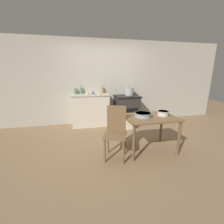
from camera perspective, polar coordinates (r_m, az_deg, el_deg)
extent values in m
plane|color=#896B4C|center=(3.59, 1.36, -11.16)|extent=(14.00, 14.00, 0.00)
cube|color=#B2AD9E|center=(4.80, -3.16, 11.14)|extent=(8.00, 0.07, 2.55)
cube|color=beige|center=(4.58, -8.19, 0.56)|extent=(1.09, 0.51, 0.92)
cube|color=#B6AD9C|center=(4.49, -8.40, 6.47)|extent=(1.12, 0.54, 0.03)
cube|color=#2D2B28|center=(4.76, 5.54, 0.69)|extent=(0.70, 0.60, 0.85)
cube|color=black|center=(4.67, 5.67, 5.99)|extent=(0.74, 0.64, 0.04)
cube|color=black|center=(4.49, 6.73, -0.86)|extent=(0.49, 0.01, 0.36)
cube|color=brown|center=(3.07, 14.41, -1.99)|extent=(1.01, 0.74, 0.03)
cylinder|color=brown|center=(2.75, 8.31, -11.78)|extent=(0.06, 0.06, 0.69)
cylinder|color=brown|center=(3.17, 24.12, -9.30)|extent=(0.06, 0.06, 0.69)
cylinder|color=brown|center=(3.31, 4.36, -7.01)|extent=(0.06, 0.06, 0.69)
cylinder|color=brown|center=(3.66, 18.19, -5.55)|extent=(0.06, 0.06, 0.69)
cube|color=brown|center=(2.76, 1.20, -8.89)|extent=(0.52, 0.52, 0.03)
cube|color=brown|center=(2.84, 1.70, -2.52)|extent=(0.35, 0.16, 0.50)
cylinder|color=brown|center=(2.74, -2.81, -14.59)|extent=(0.04, 0.04, 0.44)
cylinder|color=brown|center=(2.71, 4.31, -15.06)|extent=(0.04, 0.04, 0.44)
cylinder|color=brown|center=(3.03, -1.58, -11.60)|extent=(0.04, 0.04, 0.44)
cylinder|color=brown|center=(3.00, 4.79, -11.97)|extent=(0.04, 0.04, 0.44)
cube|color=beige|center=(4.36, 6.90, -3.70)|extent=(0.27, 0.19, 0.40)
cylinder|color=#A8A8AD|center=(4.76, 6.61, 7.67)|extent=(0.27, 0.27, 0.21)
cylinder|color=#A8A8AD|center=(4.75, 6.65, 9.07)|extent=(0.28, 0.28, 0.02)
sphere|color=black|center=(4.75, 6.65, 9.34)|extent=(0.02, 0.02, 0.02)
cylinder|color=silver|center=(3.20, 18.83, -0.46)|extent=(0.21, 0.21, 0.09)
cylinder|color=beige|center=(3.19, 18.89, 0.26)|extent=(0.23, 0.23, 0.01)
cylinder|color=#93A8B2|center=(2.99, 11.71, -1.08)|extent=(0.31, 0.31, 0.08)
cylinder|color=#8597A0|center=(2.99, 11.74, -0.41)|extent=(0.33, 0.33, 0.01)
cylinder|color=olive|center=(4.71, -3.52, 8.14)|extent=(0.08, 0.08, 0.16)
cylinder|color=olive|center=(4.70, -3.54, 9.50)|extent=(0.03, 0.03, 0.06)
cylinder|color=#517F5B|center=(4.64, -11.66, 7.88)|extent=(0.07, 0.07, 0.18)
cylinder|color=#517F5B|center=(4.63, -11.74, 9.40)|extent=(0.03, 0.03, 0.07)
cylinder|color=#517F5B|center=(4.66, -13.69, 7.53)|extent=(0.08, 0.08, 0.14)
cylinder|color=#517F5B|center=(4.65, -13.76, 8.69)|extent=(0.03, 0.03, 0.05)
cylinder|color=beige|center=(4.42, -9.48, 7.17)|extent=(0.08, 0.08, 0.10)
cylinder|color=beige|center=(4.41, -4.98, 7.13)|extent=(0.08, 0.08, 0.08)
cylinder|color=#4C6B99|center=(4.45, -7.28, 7.19)|extent=(0.08, 0.08, 0.09)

